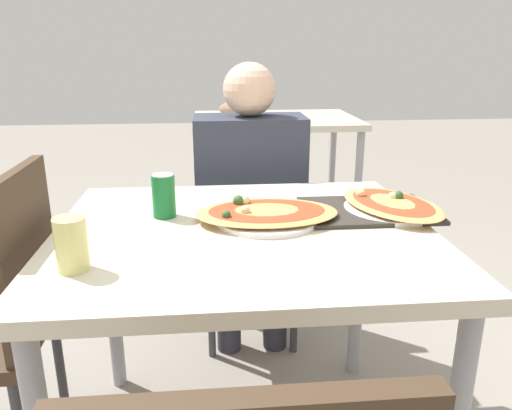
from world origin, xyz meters
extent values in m
cube|color=beige|center=(0.00, 0.00, 0.74)|extent=(1.02, 0.88, 0.04)
cylinder|color=#99999E|center=(-0.45, 0.38, 0.36)|extent=(0.05, 0.05, 0.72)
cylinder|color=#99999E|center=(0.45, 0.38, 0.36)|extent=(0.05, 0.05, 0.72)
cube|color=#3F2D1E|center=(0.07, 0.70, 0.45)|extent=(0.40, 0.40, 0.04)
cube|color=#3F2D1E|center=(0.07, 0.88, 0.70)|extent=(0.38, 0.03, 0.46)
cylinder|color=#38383D|center=(0.24, 0.53, 0.22)|extent=(0.03, 0.03, 0.43)
cylinder|color=#38383D|center=(-0.10, 0.53, 0.22)|extent=(0.03, 0.03, 0.43)
cylinder|color=#38383D|center=(0.24, 0.87, 0.22)|extent=(0.03, 0.03, 0.43)
cylinder|color=#38383D|center=(-0.10, 0.87, 0.22)|extent=(0.03, 0.03, 0.43)
cube|color=#3F2D1E|center=(-0.58, 0.02, 0.70)|extent=(0.03, 0.38, 0.46)
cylinder|color=#38383D|center=(-0.60, 0.19, 0.22)|extent=(0.03, 0.03, 0.43)
cylinder|color=#2D2D38|center=(0.17, 0.58, 0.24)|extent=(0.10, 0.10, 0.47)
cylinder|color=#2D2D38|center=(-0.03, 0.58, 0.24)|extent=(0.10, 0.10, 0.47)
cube|color=#333847|center=(0.07, 0.67, 0.72)|extent=(0.43, 0.23, 0.50)
sphere|color=beige|center=(0.07, 0.67, 1.07)|extent=(0.20, 0.20, 0.20)
cylinder|color=white|center=(0.07, 0.06, 0.77)|extent=(0.30, 0.30, 0.01)
ellipsoid|color=tan|center=(0.07, 0.06, 0.78)|extent=(0.40, 0.26, 0.02)
ellipsoid|color=#B24223|center=(0.07, 0.06, 0.79)|extent=(0.33, 0.21, 0.01)
sphere|color=beige|center=(0.01, 0.04, 0.80)|extent=(0.03, 0.03, 0.03)
sphere|color=beige|center=(0.01, 0.13, 0.80)|extent=(0.03, 0.03, 0.03)
sphere|color=#335928|center=(-0.01, 0.12, 0.80)|extent=(0.03, 0.03, 0.03)
sphere|color=#335928|center=(-0.05, 0.01, 0.80)|extent=(0.02, 0.02, 0.02)
cylinder|color=#197233|center=(-0.22, 0.12, 0.82)|extent=(0.07, 0.07, 0.12)
cylinder|color=silver|center=(-0.22, 0.12, 0.88)|extent=(0.06, 0.06, 0.00)
cylinder|color=#E0DB7F|center=(-0.39, -0.22, 0.82)|extent=(0.07, 0.07, 0.12)
cube|color=#332D28|center=(0.37, 0.10, 0.77)|extent=(0.38, 0.27, 0.01)
cylinder|color=white|center=(0.45, 0.10, 0.77)|extent=(0.28, 0.28, 0.01)
ellipsoid|color=tan|center=(0.45, 0.10, 0.78)|extent=(0.33, 0.42, 0.02)
ellipsoid|color=#B24223|center=(0.45, 0.10, 0.79)|extent=(0.27, 0.34, 0.01)
sphere|color=#335928|center=(0.48, 0.13, 0.80)|extent=(0.03, 0.03, 0.03)
sphere|color=beige|center=(0.37, 0.17, 0.80)|extent=(0.03, 0.03, 0.03)
sphere|color=maroon|center=(0.37, 0.17, 0.80)|extent=(0.03, 0.03, 0.03)
sphere|color=beige|center=(0.46, 0.13, 0.80)|extent=(0.03, 0.03, 0.03)
cube|color=beige|center=(0.36, 2.12, 0.74)|extent=(1.10, 0.80, 0.04)
ellipsoid|color=#8C7259|center=(0.14, 2.12, 0.82)|extent=(0.32, 0.24, 0.12)
cylinder|color=#99999E|center=(-0.14, 1.77, 0.36)|extent=(0.05, 0.05, 0.72)
cylinder|color=#99999E|center=(0.86, 1.77, 0.36)|extent=(0.05, 0.05, 0.72)
cylinder|color=#99999E|center=(-0.14, 2.47, 0.36)|extent=(0.05, 0.05, 0.72)
cylinder|color=#99999E|center=(0.86, 2.47, 0.36)|extent=(0.05, 0.05, 0.72)
camera|label=1|loc=(-0.08, -1.26, 1.23)|focal=35.00mm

